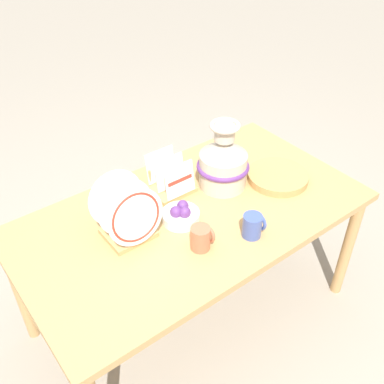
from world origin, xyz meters
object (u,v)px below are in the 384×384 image
(dish_rack_square_plates, at_px, (170,182))
(wicker_charger_stack, at_px, (278,177))
(mug_terracotta_glaze, at_px, (201,237))
(mug_cobalt_glaze, at_px, (253,225))
(fruit_bowl, at_px, (181,215))
(ceramic_vase, at_px, (223,161))
(dish_rack_round_plates, at_px, (128,217))

(dish_rack_square_plates, bearing_deg, wicker_charger_stack, -28.46)
(wicker_charger_stack, xyz_separation_m, mug_terracotta_glaze, (-0.57, -0.13, 0.03))
(dish_rack_square_plates, relative_size, wicker_charger_stack, 0.66)
(wicker_charger_stack, height_order, mug_cobalt_glaze, mug_cobalt_glaze)
(mug_cobalt_glaze, relative_size, fruit_bowl, 0.63)
(mug_cobalt_glaze, bearing_deg, fruit_bowl, 125.79)
(mug_cobalt_glaze, bearing_deg, dish_rack_square_plates, 101.57)
(ceramic_vase, height_order, mug_terracotta_glaze, ceramic_vase)
(ceramic_vase, height_order, fruit_bowl, ceramic_vase)
(dish_rack_round_plates, bearing_deg, dish_rack_square_plates, 26.57)
(dish_rack_round_plates, relative_size, mug_terracotta_glaze, 2.60)
(dish_rack_round_plates, distance_m, fruit_bowl, 0.24)
(ceramic_vase, bearing_deg, fruit_bowl, -163.83)
(mug_terracotta_glaze, bearing_deg, wicker_charger_stack, 13.12)
(dish_rack_round_plates, bearing_deg, mug_cobalt_glaze, -36.23)
(mug_cobalt_glaze, bearing_deg, dish_rack_round_plates, 143.77)
(wicker_charger_stack, distance_m, mug_cobalt_glaze, 0.42)
(ceramic_vase, height_order, mug_cobalt_glaze, ceramic_vase)
(wicker_charger_stack, relative_size, mug_terracotta_glaze, 2.82)
(ceramic_vase, distance_m, wicker_charger_stack, 0.29)
(dish_rack_square_plates, xyz_separation_m, wicker_charger_stack, (0.45, -0.25, -0.03))
(dish_rack_round_plates, distance_m, mug_terracotta_glaze, 0.30)
(wicker_charger_stack, height_order, mug_terracotta_glaze, mug_terracotta_glaze)
(ceramic_vase, bearing_deg, dish_rack_square_plates, 152.90)
(ceramic_vase, height_order, dish_rack_square_plates, ceramic_vase)
(dish_rack_square_plates, height_order, mug_cobalt_glaze, dish_rack_square_plates)
(dish_rack_round_plates, distance_m, mug_cobalt_glaze, 0.50)
(ceramic_vase, relative_size, fruit_bowl, 2.02)
(wicker_charger_stack, bearing_deg, dish_rack_round_plates, 173.24)
(dish_rack_square_plates, height_order, wicker_charger_stack, dish_rack_square_plates)
(mug_cobalt_glaze, distance_m, fruit_bowl, 0.31)
(mug_terracotta_glaze, bearing_deg, dish_rack_square_plates, 72.73)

